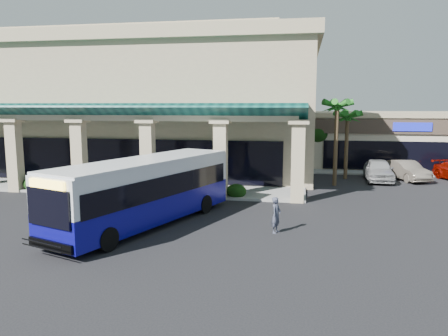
% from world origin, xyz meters
% --- Properties ---
extents(ground, '(110.00, 110.00, 0.00)m').
position_xyz_m(ground, '(0.00, 0.00, 0.00)').
color(ground, black).
extents(main_building, '(30.80, 14.80, 11.35)m').
position_xyz_m(main_building, '(-8.00, 16.00, 5.67)').
color(main_building, tan).
rests_on(main_building, ground).
extents(arcade, '(30.00, 6.20, 5.70)m').
position_xyz_m(arcade, '(-8.00, 6.80, 2.85)').
color(arcade, '#0A3C37').
rests_on(arcade, ground).
extents(strip_mall, '(22.50, 12.50, 4.90)m').
position_xyz_m(strip_mall, '(18.00, 24.00, 2.45)').
color(strip_mall, beige).
rests_on(strip_mall, ground).
extents(palm_0, '(2.40, 2.40, 6.60)m').
position_xyz_m(palm_0, '(8.50, 11.00, 3.30)').
color(palm_0, '#1B6019').
rests_on(palm_0, ground).
extents(palm_1, '(2.40, 2.40, 5.80)m').
position_xyz_m(palm_1, '(9.50, 14.00, 2.90)').
color(palm_1, '#1B6019').
rests_on(palm_1, ground).
extents(broadleaf_tree, '(2.60, 2.60, 4.81)m').
position_xyz_m(broadleaf_tree, '(7.50, 19.00, 2.41)').
color(broadleaf_tree, black).
rests_on(broadleaf_tree, ground).
extents(transit_bus, '(6.22, 11.31, 3.10)m').
position_xyz_m(transit_bus, '(-0.86, -1.00, 1.55)').
color(transit_bus, '#0A0973').
rests_on(transit_bus, ground).
extents(pedestrian, '(0.55, 0.68, 1.60)m').
position_xyz_m(pedestrian, '(5.17, -1.19, 0.80)').
color(pedestrian, '#3C4152').
rests_on(pedestrian, ground).
extents(car_silver, '(2.09, 4.83, 1.62)m').
position_xyz_m(car_silver, '(11.81, 13.45, 0.81)').
color(car_silver, '#ABABAB').
rests_on(car_silver, ground).
extents(car_white, '(3.00, 4.69, 1.46)m').
position_xyz_m(car_white, '(13.89, 14.21, 0.73)').
color(car_white, '#71675B').
rests_on(car_white, ground).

